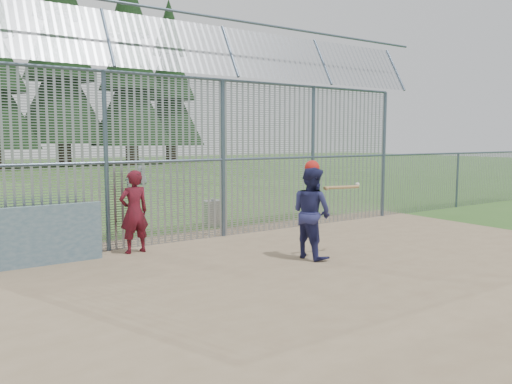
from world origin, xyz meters
TOP-DOWN VIEW (x-y plane):
  - ground at (0.00, 0.00)m, footprint 120.00×120.00m
  - dirt_infield at (0.00, -0.50)m, footprint 14.00×10.00m
  - dugout_wall at (-4.60, 2.90)m, footprint 2.50×0.12m
  - batter at (0.34, 0.41)m, footprint 0.81×1.00m
  - onlooker at (-2.59, 2.96)m, footprint 0.70×0.49m
  - bg_kid_standing at (3.63, 18.45)m, footprint 0.85×0.83m
  - bg_kid_seated at (1.99, 16.01)m, footprint 0.51×0.32m
  - batting_gear at (0.44, 0.39)m, footprint 1.38×0.43m
  - trash_can at (0.56, 5.06)m, footprint 0.56×0.56m
  - backstop_fence at (1.81, 3.43)m, footprint 20.09×0.81m
  - conifer_row at (1.93, 41.51)m, footprint 38.48×12.26m

SIDE VIEW (x-z plane):
  - ground at x=0.00m, z-range 0.00..0.00m
  - dirt_infield at x=0.00m, z-range 0.00..0.02m
  - trash_can at x=0.56m, z-range -0.03..0.79m
  - bg_kid_seated at x=1.99m, z-range 0.00..0.81m
  - dugout_wall at x=-4.60m, z-range 0.02..1.22m
  - bg_kid_standing at x=3.63m, z-range 0.00..1.48m
  - onlooker at x=-2.59m, z-range 0.02..1.85m
  - batter at x=0.34m, z-range 0.02..1.95m
  - batting_gear at x=0.44m, z-range 1.55..2.18m
  - backstop_fence at x=1.81m, z-range -0.29..5.01m
  - conifer_row at x=1.93m, z-range 0.73..20.93m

